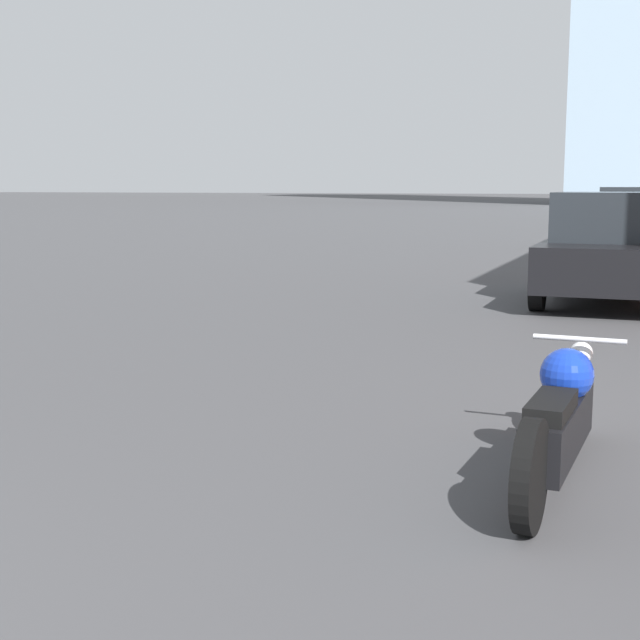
# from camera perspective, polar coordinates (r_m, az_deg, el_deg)

# --- Properties ---
(motorcycle) EXTENTS (0.62, 2.40, 0.78)m
(motorcycle) POSITION_cam_1_polar(r_m,az_deg,el_deg) (5.67, 15.09, -6.06)
(motorcycle) COLOR black
(motorcycle) RESTS_ON ground_plane
(parked_car_black) EXTENTS (1.87, 4.06, 1.69)m
(parked_car_black) POSITION_cam_1_polar(r_m,az_deg,el_deg) (14.31, 17.73, 4.34)
(parked_car_black) COLOR black
(parked_car_black) RESTS_ON ground_plane
(parked_car_silver) EXTENTS (2.10, 3.89, 1.75)m
(parked_car_silver) POSITION_cam_1_polar(r_m,az_deg,el_deg) (27.10, 19.28, 6.16)
(parked_car_silver) COLOR #BCBCC1
(parked_car_silver) RESTS_ON ground_plane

